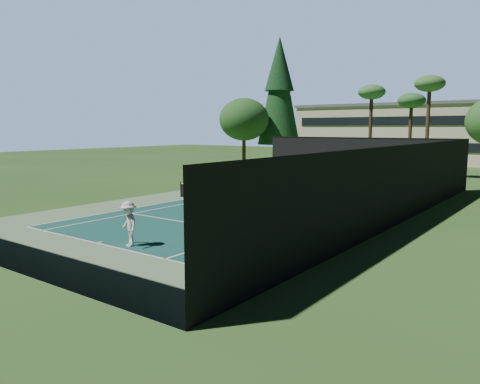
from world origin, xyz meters
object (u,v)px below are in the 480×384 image
object	(u,v)px
park_bench	(344,176)
trash_bin	(350,178)
player	(129,224)
tennis_ball_c	(334,201)
tennis_ball_b	(267,203)
tennis_net	(256,197)
tennis_ball_a	(42,224)
tennis_ball_d	(234,193)

from	to	relation	value
park_bench	trash_bin	world-z (taller)	park_bench
player	tennis_ball_c	bearing A→B (deg)	106.91
tennis_ball_b	trash_bin	world-z (taller)	trash_bin
tennis_net	tennis_ball_c	bearing A→B (deg)	55.17
tennis_ball_a	tennis_net	bearing A→B (deg)	64.17
tennis_ball_a	tennis_ball_d	xyz separation A→B (m)	(0.76, 15.05, 0.00)
tennis_ball_d	park_bench	size ratio (longest dim) A/B	0.04
tennis_ball_d	park_bench	bearing A→B (deg)	73.13
tennis_ball_b	park_bench	xyz separation A→B (m)	(-1.10, 14.30, 0.51)
player	trash_bin	size ratio (longest dim) A/B	1.99
tennis_ball_c	tennis_ball_d	bearing A→B (deg)	-175.03
tennis_ball_d	tennis_ball_a	bearing A→B (deg)	-92.90
park_bench	trash_bin	distance (m)	0.86
tennis_net	tennis_ball_d	xyz separation A→B (m)	(-4.64, 3.89, -0.53)
tennis_ball_b	park_bench	size ratio (longest dim) A/B	0.05
player	tennis_ball_b	bearing A→B (deg)	119.64
tennis_ball_b	tennis_ball_c	distance (m)	4.56
tennis_ball_d	trash_bin	world-z (taller)	trash_bin
player	park_bench	world-z (taller)	player
tennis_ball_a	player	bearing A→B (deg)	-1.77
player	tennis_ball_c	world-z (taller)	player
tennis_ball_a	tennis_ball_c	xyz separation A→B (m)	(8.58, 15.73, 0.00)
player	tennis_net	bearing A→B (deg)	120.46
tennis_ball_d	trash_bin	xyz separation A→B (m)	(4.34, 11.36, 0.45)
tennis_ball_b	tennis_net	bearing A→B (deg)	-90.53
tennis_ball_a	tennis_ball_d	world-z (taller)	same
tennis_net	tennis_ball_b	distance (m)	1.39
tennis_ball_c	park_bench	distance (m)	11.83
tennis_ball_d	tennis_ball_c	bearing A→B (deg)	4.97
tennis_net	tennis_ball_d	distance (m)	6.08
player	trash_bin	bearing A→B (deg)	116.78
tennis_ball_b	tennis_ball_c	xyz separation A→B (m)	(3.17, 3.28, -0.01)
tennis_net	player	bearing A→B (deg)	-82.43
player	tennis_ball_b	distance (m)	12.78
park_bench	tennis_ball_d	bearing A→B (deg)	-106.87
tennis_ball_c	tennis_ball_d	xyz separation A→B (m)	(-7.82, -0.68, 0.00)
tennis_ball_a	tennis_ball_c	size ratio (longest dim) A/B	0.99
tennis_ball_b	tennis_ball_a	bearing A→B (deg)	-113.49
tennis_ball_b	tennis_ball_d	bearing A→B (deg)	150.81
park_bench	player	bearing A→B (deg)	-84.50
park_bench	trash_bin	size ratio (longest dim) A/B	1.59
tennis_ball_a	tennis_ball_b	bearing A→B (deg)	66.51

